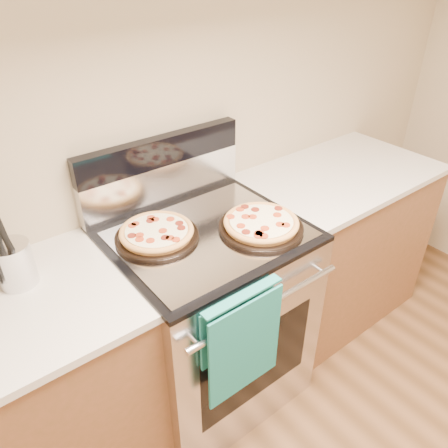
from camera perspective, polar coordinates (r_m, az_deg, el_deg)
wall_back at (r=1.83m, az=-9.42°, el=15.29°), size 4.00×0.00×4.00m
range_body at (r=2.04m, az=-2.12°, el=-12.02°), size 0.76×0.68×0.90m
oven_window at (r=1.86m, az=4.26°, el=-17.72°), size 0.56×0.01×0.40m
cooktop at (r=1.75m, az=-2.42°, el=-1.23°), size 0.76×0.68×0.02m
backsplash_lower at (r=1.92m, az=-7.93°, el=5.33°), size 0.76×0.06×0.18m
backsplash_upper at (r=1.86m, az=-8.28°, el=9.44°), size 0.76×0.06×0.12m
oven_handle at (r=1.59m, az=5.75°, el=-10.51°), size 0.70×0.03×0.03m
dish_towel at (r=1.60m, az=2.29°, el=-14.97°), size 0.32×0.05×0.42m
foil_sheet at (r=1.72m, az=-1.84°, el=-1.31°), size 0.70×0.55×0.01m
cabinet_left at (r=1.89m, az=-26.71°, el=-22.14°), size 1.00×0.62×0.88m
cabinet_right at (r=2.55m, az=13.69°, el=-2.88°), size 1.00×0.62×0.88m
countertop_right at (r=2.32m, az=15.13°, el=6.30°), size 1.02×0.64×0.03m
pepperoni_pizza_back at (r=1.70m, az=-8.77°, el=-1.21°), size 0.41×0.41×0.04m
pepperoni_pizza_front at (r=1.74m, az=4.87°, el=-0.04°), size 0.40×0.40×0.04m
utensil_crock at (r=1.61m, az=-25.68°, el=-4.77°), size 0.14×0.14×0.16m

